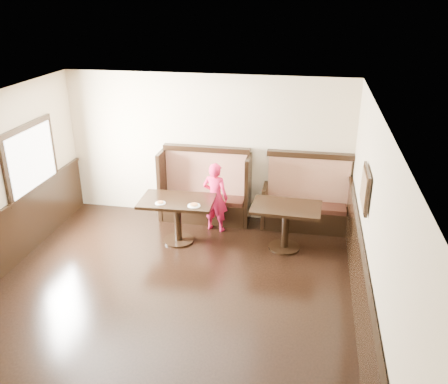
% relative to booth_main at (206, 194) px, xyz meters
% --- Properties ---
extents(ground, '(7.00, 7.00, 0.00)m').
position_rel_booth_main_xyz_m(ground, '(0.00, -3.30, -0.53)').
color(ground, black).
rests_on(ground, ground).
extents(room_shell, '(7.00, 7.00, 7.00)m').
position_rel_booth_main_xyz_m(room_shell, '(-0.30, -3.01, 0.14)').
color(room_shell, '#C5AE8F').
rests_on(room_shell, ground).
extents(booth_main, '(1.75, 0.72, 1.45)m').
position_rel_booth_main_xyz_m(booth_main, '(0.00, 0.00, 0.00)').
color(booth_main, black).
rests_on(booth_main, ground).
extents(booth_neighbor, '(1.65, 0.72, 1.45)m').
position_rel_booth_main_xyz_m(booth_neighbor, '(1.95, -0.00, -0.05)').
color(booth_neighbor, black).
rests_on(booth_neighbor, ground).
extents(table_main, '(1.31, 0.85, 0.82)m').
position_rel_booth_main_xyz_m(table_main, '(-0.28, -1.01, 0.10)').
color(table_main, black).
rests_on(table_main, ground).
extents(table_neighbor, '(1.20, 0.81, 0.81)m').
position_rel_booth_main_xyz_m(table_neighbor, '(1.61, -0.91, 0.08)').
color(table_neighbor, black).
rests_on(table_neighbor, ground).
extents(child, '(0.54, 0.40, 1.33)m').
position_rel_booth_main_xyz_m(child, '(0.28, -0.44, 0.14)').
color(child, '#D61645').
rests_on(child, ground).
extents(pizza_plate_left, '(0.18, 0.18, 0.03)m').
position_rel_booth_main_xyz_m(pizza_plate_left, '(-0.52, -1.21, 0.30)').
color(pizza_plate_left, white).
rests_on(pizza_plate_left, table_main).
extents(pizza_plate_right, '(0.22, 0.22, 0.04)m').
position_rel_booth_main_xyz_m(pizza_plate_right, '(0.07, -1.21, 0.30)').
color(pizza_plate_right, white).
rests_on(pizza_plate_right, table_main).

